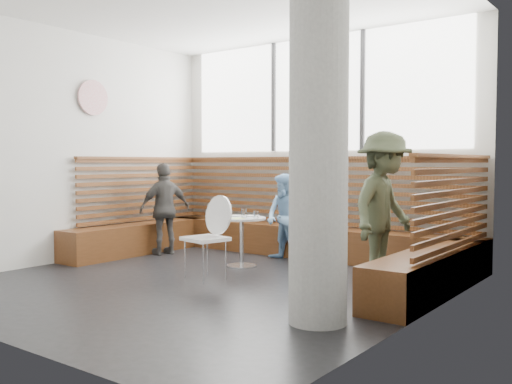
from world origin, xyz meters
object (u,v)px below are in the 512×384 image
Objects in this scene: cafe_table at (242,231)px; child_left at (165,209)px; cafe_chair at (210,230)px; adult_man at (384,207)px; child_back at (285,217)px; concrete_column at (319,136)px.

cafe_table is 1.56m from child_left.
adult_man reaches higher than cafe_chair.
child_back is (0.21, 0.71, 0.14)m from cafe_table.
adult_man is 1.27× the size of child_left.
concrete_column is at bearing 82.74° from child_left.
adult_man is at bearing 42.51° from cafe_chair.
concrete_column is at bearing -11.06° from cafe_chair.
concrete_column is 4.89× the size of cafe_table.
child_left is (-1.72, 0.95, 0.10)m from cafe_chair.
concrete_column reaches higher than adult_man.
adult_man is 1.42× the size of child_back.
adult_man is 1.81m from child_back.
cafe_chair is 0.81× the size of child_back.
cafe_chair is 0.57× the size of adult_man.
cafe_chair is at bearing -78.79° from child_back.
adult_man reaches higher than child_left.
cafe_table is at bearing 97.89° from adult_man.
cafe_table is at bearing 104.44° from child_left.
adult_man is (1.75, 1.02, 0.28)m from cafe_chair.
cafe_table is 0.86m from cafe_chair.
cafe_table is at bearing 114.06° from cafe_chair.
concrete_column is 1.85× the size of adult_man.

